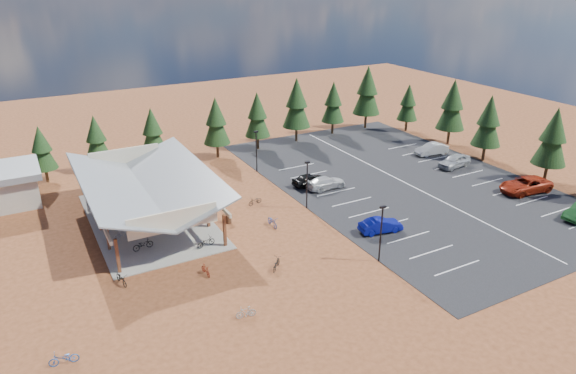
{
  "coord_description": "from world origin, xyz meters",
  "views": [
    {
      "loc": [
        -19.66,
        -39.25,
        22.6
      ],
      "look_at": [
        3.41,
        3.11,
        2.28
      ],
      "focal_mm": 32.0,
      "sensor_mm": 36.0,
      "label": 1
    }
  ],
  "objects_px": {
    "bike_8": "(121,279)",
    "bike_16": "(255,201)",
    "bike_5": "(180,222)",
    "bike_13": "(246,312)",
    "bike_15": "(208,217)",
    "car_3": "(326,183)",
    "lamp_post_0": "(381,230)",
    "lamp_post_1": "(307,182)",
    "bike_4": "(206,242)",
    "bike_6": "(165,204)",
    "bike_2": "(128,208)",
    "car_1": "(381,225)",
    "bike_10": "(64,358)",
    "car_9": "(432,149)",
    "bike_1": "(122,234)",
    "bike_7": "(139,188)",
    "trash_bin_1": "(208,205)",
    "car_6": "(525,185)",
    "bike_3": "(101,194)",
    "bike_14": "(272,221)",
    "trash_bin_0": "(228,219)",
    "bike_12": "(276,264)",
    "lamp_post_2": "(256,148)",
    "car_8": "(454,161)",
    "car_4": "(309,179)",
    "bike_0": "(143,244)",
    "bike_11": "(206,270)"
  },
  "relations": [
    {
      "from": "bike_8",
      "to": "bike_16",
      "type": "height_order",
      "value": "bike_8"
    },
    {
      "from": "bike_5",
      "to": "bike_13",
      "type": "xyz_separation_m",
      "value": [
        -0.16,
        -15.7,
        -0.15
      ]
    },
    {
      "from": "bike_15",
      "to": "car_3",
      "type": "xyz_separation_m",
      "value": [
        14.49,
        1.35,
        0.27
      ]
    },
    {
      "from": "lamp_post_0",
      "to": "lamp_post_1",
      "type": "distance_m",
      "value": 12.0
    },
    {
      "from": "bike_4",
      "to": "bike_6",
      "type": "relative_size",
      "value": 1.15
    },
    {
      "from": "bike_2",
      "to": "car_1",
      "type": "xyz_separation_m",
      "value": [
        19.81,
        -15.75,
        0.22
      ]
    },
    {
      "from": "bike_4",
      "to": "car_1",
      "type": "distance_m",
      "value": 16.18
    },
    {
      "from": "bike_10",
      "to": "car_9",
      "type": "xyz_separation_m",
      "value": [
        47.94,
        18.99,
        0.32
      ]
    },
    {
      "from": "bike_1",
      "to": "bike_7",
      "type": "bearing_deg",
      "value": -40.92
    },
    {
      "from": "trash_bin_1",
      "to": "bike_5",
      "type": "bearing_deg",
      "value": -146.49
    },
    {
      "from": "bike_7",
      "to": "car_6",
      "type": "height_order",
      "value": "car_6"
    },
    {
      "from": "bike_1",
      "to": "bike_2",
      "type": "height_order",
      "value": "bike_1"
    },
    {
      "from": "bike_15",
      "to": "car_1",
      "type": "bearing_deg",
      "value": -152.03
    },
    {
      "from": "bike_4",
      "to": "bike_10",
      "type": "distance_m",
      "value": 16.12
    },
    {
      "from": "lamp_post_1",
      "to": "bike_6",
      "type": "height_order",
      "value": "lamp_post_1"
    },
    {
      "from": "bike_3",
      "to": "car_6",
      "type": "relative_size",
      "value": 0.26
    },
    {
      "from": "bike_7",
      "to": "car_6",
      "type": "relative_size",
      "value": 0.25
    },
    {
      "from": "bike_6",
      "to": "bike_14",
      "type": "relative_size",
      "value": 0.79
    },
    {
      "from": "bike_16",
      "to": "car_6",
      "type": "relative_size",
      "value": 0.28
    },
    {
      "from": "bike_8",
      "to": "trash_bin_0",
      "type": "bearing_deg",
      "value": 15.94
    },
    {
      "from": "lamp_post_1",
      "to": "bike_12",
      "type": "bearing_deg",
      "value": -132.41
    },
    {
      "from": "trash_bin_1",
      "to": "bike_7",
      "type": "xyz_separation_m",
      "value": [
        -5.18,
        7.76,
        0.09
      ]
    },
    {
      "from": "trash_bin_1",
      "to": "bike_8",
      "type": "relative_size",
      "value": 0.49
    },
    {
      "from": "trash_bin_0",
      "to": "car_6",
      "type": "distance_m",
      "value": 32.88
    },
    {
      "from": "lamp_post_2",
      "to": "trash_bin_0",
      "type": "distance_m",
      "value": 14.26
    },
    {
      "from": "lamp_post_0",
      "to": "car_8",
      "type": "xyz_separation_m",
      "value": [
        22.25,
        13.57,
        -2.14
      ]
    },
    {
      "from": "bike_4",
      "to": "car_6",
      "type": "height_order",
      "value": "car_6"
    },
    {
      "from": "lamp_post_0",
      "to": "bike_16",
      "type": "height_order",
      "value": "lamp_post_0"
    },
    {
      "from": "trash_bin_0",
      "to": "bike_3",
      "type": "height_order",
      "value": "bike_3"
    },
    {
      "from": "lamp_post_1",
      "to": "bike_10",
      "type": "xyz_separation_m",
      "value": [
        -24.86,
        -12.51,
        -2.5
      ]
    },
    {
      "from": "bike_7",
      "to": "car_4",
      "type": "distance_m",
      "value": 18.96
    },
    {
      "from": "bike_6",
      "to": "car_8",
      "type": "xyz_separation_m",
      "value": [
        35.07,
        -5.33,
        0.34
      ]
    },
    {
      "from": "lamp_post_2",
      "to": "trash_bin_0",
      "type": "bearing_deg",
      "value": -126.74
    },
    {
      "from": "bike_4",
      "to": "bike_8",
      "type": "xyz_separation_m",
      "value": [
        -7.8,
        -2.29,
        -0.08
      ]
    },
    {
      "from": "bike_3",
      "to": "bike_16",
      "type": "relative_size",
      "value": 0.94
    },
    {
      "from": "trash_bin_1",
      "to": "car_9",
      "type": "bearing_deg",
      "value": 3.34
    },
    {
      "from": "lamp_post_0",
      "to": "bike_0",
      "type": "xyz_separation_m",
      "value": [
        -17.0,
        11.36,
        -2.39
      ]
    },
    {
      "from": "bike_12",
      "to": "lamp_post_0",
      "type": "bearing_deg",
      "value": -158.35
    },
    {
      "from": "bike_10",
      "to": "bike_14",
      "type": "distance_m",
      "value": 22.54
    },
    {
      "from": "lamp_post_1",
      "to": "car_6",
      "type": "bearing_deg",
      "value": -18.89
    },
    {
      "from": "lamp_post_1",
      "to": "bike_16",
      "type": "bearing_deg",
      "value": 142.17
    },
    {
      "from": "bike_8",
      "to": "car_1",
      "type": "relative_size",
      "value": 0.44
    },
    {
      "from": "lamp_post_0",
      "to": "bike_5",
      "type": "height_order",
      "value": "lamp_post_0"
    },
    {
      "from": "bike_3",
      "to": "bike_15",
      "type": "xyz_separation_m",
      "value": [
        8.28,
        -10.57,
        -0.12
      ]
    },
    {
      "from": "bike_10",
      "to": "bike_13",
      "type": "xyz_separation_m",
      "value": [
        11.87,
        -1.11,
        -0.03
      ]
    },
    {
      "from": "bike_16",
      "to": "car_1",
      "type": "height_order",
      "value": "car_1"
    },
    {
      "from": "bike_7",
      "to": "car_4",
      "type": "height_order",
      "value": "car_4"
    },
    {
      "from": "bike_7",
      "to": "bike_11",
      "type": "xyz_separation_m",
      "value": [
        0.64,
        -19.35,
        -0.09
      ]
    },
    {
      "from": "bike_1",
      "to": "car_9",
      "type": "distance_m",
      "value": 41.49
    },
    {
      "from": "bike_14",
      "to": "lamp_post_1",
      "type": "bearing_deg",
      "value": 22.37
    }
  ]
}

